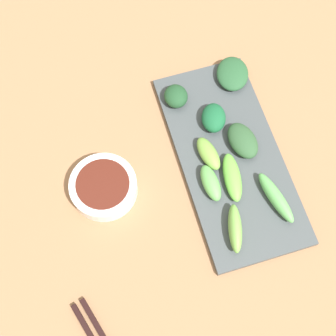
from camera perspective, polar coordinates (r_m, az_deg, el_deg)
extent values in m
cube|color=#9B6F4C|center=(0.85, 2.12, 0.46)|extent=(2.10, 2.10, 0.02)
cylinder|color=white|center=(0.81, -7.63, -2.27)|extent=(0.11, 0.11, 0.03)
cylinder|color=#501D13|center=(0.81, -7.68, -2.15)|extent=(0.09, 0.09, 0.02)
cube|color=#43494D|center=(0.84, 7.36, 1.21)|extent=(0.17, 0.37, 0.01)
ellipsoid|color=#72B04B|center=(0.78, 7.96, -7.10)|extent=(0.04, 0.08, 0.03)
ellipsoid|color=#2F5532|center=(0.83, 8.92, 3.06)|extent=(0.06, 0.08, 0.03)
ellipsoid|color=#1F4828|center=(0.87, 0.94, 8.52)|extent=(0.04, 0.05, 0.03)
ellipsoid|color=#75AA43|center=(0.82, 4.82, 1.72)|extent=(0.04, 0.07, 0.02)
ellipsoid|color=#69B943|center=(0.81, 7.64, -1.10)|extent=(0.04, 0.09, 0.02)
ellipsoid|color=#5FAD5A|center=(0.81, 12.67, -3.44)|extent=(0.04, 0.10, 0.02)
ellipsoid|color=#195B35|center=(0.85, 5.43, 5.94)|extent=(0.06, 0.07, 0.03)
ellipsoid|color=#61AE55|center=(0.80, 5.09, -1.78)|extent=(0.03, 0.07, 0.02)
ellipsoid|color=#275531|center=(0.90, 7.65, 11.03)|extent=(0.08, 0.09, 0.02)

